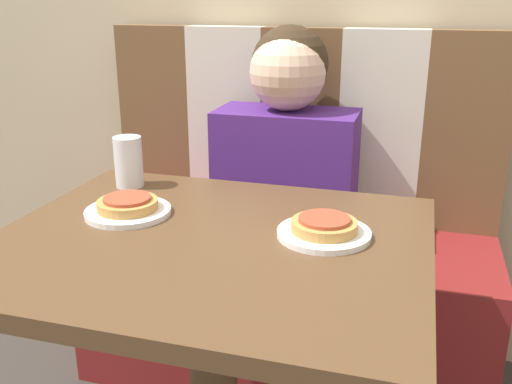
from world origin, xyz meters
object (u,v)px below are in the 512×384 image
Objects in this scene: person at (287,135)px; pizza_left at (127,203)px; plate_right at (324,233)px; drinking_cup at (129,162)px; plate_left at (128,212)px; pizza_right at (324,225)px.

person is 4.87× the size of pizza_left.
plate_right is 0.54m from drinking_cup.
person reaches higher than plate_left.
person is 4.87× the size of pizza_right.
pizza_left is 1.00× the size of pizza_right.
plate_left is 1.42× the size of pizza_right.
person is 3.44× the size of plate_right.
drinking_cup is (-0.51, 0.17, 0.04)m from pizza_right.
person is 3.44× the size of plate_left.
plate_left is 0.42m from plate_right.
plate_right is at bearing -69.95° from person.
plate_left is 0.20m from drinking_cup.
plate_right is 0.42m from pizza_left.
pizza_right is 1.05× the size of drinking_cup.
pizza_left is 1.05× the size of drinking_cup.
plate_left and plate_right have the same top height.
pizza_left is (-0.00, 0.00, 0.02)m from plate_left.
pizza_right is at bearing -18.85° from drinking_cup.
plate_right is 1.42× the size of pizza_right.
person is at bearing 110.05° from pizza_right.
plate_left is at bearing 180.00° from plate_right.
drinking_cup is at bearing -126.48° from person.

